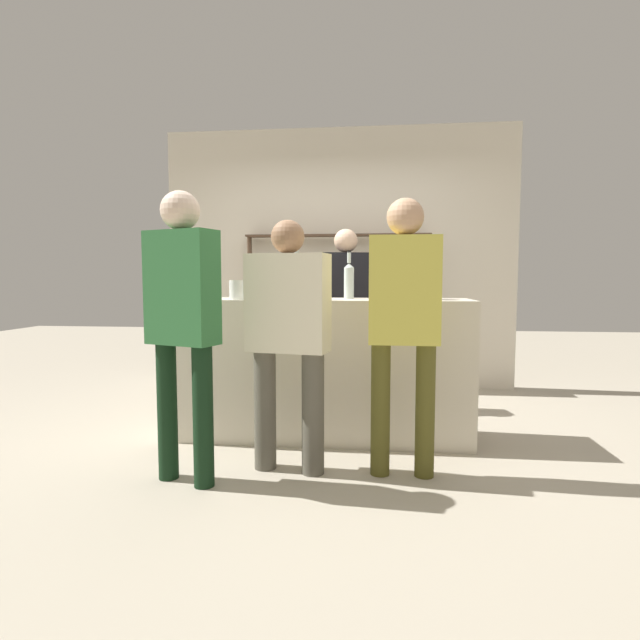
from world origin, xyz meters
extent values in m
plane|color=#B2A893|center=(0.00, 0.00, 0.00)|extent=(16.00, 16.00, 0.00)
cube|color=beige|center=(0.00, 0.00, 0.52)|extent=(2.19, 0.54, 1.04)
cube|color=beige|center=(0.00, 1.87, 1.40)|extent=(3.79, 0.12, 2.80)
cylinder|color=#4C3828|center=(-0.95, 1.69, 0.83)|extent=(0.05, 0.05, 1.65)
cylinder|color=#4C3828|center=(0.95, 1.69, 0.83)|extent=(0.05, 0.05, 1.65)
cube|color=#4C3828|center=(0.00, 1.69, 1.64)|extent=(1.96, 0.18, 0.02)
cube|color=#4C3828|center=(0.00, 1.69, 0.91)|extent=(1.96, 0.18, 0.02)
cylinder|color=black|center=(-0.62, 1.69, 1.03)|extent=(0.08, 0.08, 0.22)
cone|color=black|center=(-0.62, 1.69, 1.16)|extent=(0.08, 0.08, 0.04)
cylinder|color=black|center=(-0.62, 1.69, 1.22)|extent=(0.03, 0.03, 0.10)
cylinder|color=maroon|center=(-0.62, 1.69, 1.28)|extent=(0.03, 0.03, 0.01)
cylinder|color=#0F1956|center=(-0.21, 1.69, 1.01)|extent=(0.07, 0.07, 0.19)
cone|color=#0F1956|center=(-0.21, 1.69, 1.13)|extent=(0.07, 0.07, 0.03)
cylinder|color=#0F1956|center=(-0.21, 1.69, 1.18)|extent=(0.03, 0.03, 0.07)
cylinder|color=#232328|center=(-0.21, 1.69, 1.22)|extent=(0.03, 0.03, 0.01)
cylinder|color=black|center=(0.21, 1.69, 1.02)|extent=(0.07, 0.07, 0.21)
cone|color=black|center=(0.21, 1.69, 1.15)|extent=(0.07, 0.07, 0.03)
cylinder|color=black|center=(0.21, 1.69, 1.20)|extent=(0.03, 0.03, 0.08)
cylinder|color=#232328|center=(0.21, 1.69, 1.25)|extent=(0.03, 0.03, 0.01)
cylinder|color=silver|center=(0.62, 1.69, 1.03)|extent=(0.08, 0.08, 0.22)
cone|color=silver|center=(0.62, 1.69, 1.16)|extent=(0.08, 0.08, 0.03)
cylinder|color=silver|center=(0.62, 1.69, 1.22)|extent=(0.03, 0.03, 0.10)
cylinder|color=gold|center=(0.62, 1.69, 1.28)|extent=(0.03, 0.03, 0.01)
cylinder|color=silver|center=(-0.15, -0.12, 1.15)|extent=(0.07, 0.07, 0.24)
cone|color=silver|center=(-0.15, -0.12, 1.29)|extent=(0.07, 0.07, 0.03)
cylinder|color=silver|center=(-0.15, -0.12, 1.35)|extent=(0.03, 0.03, 0.09)
cylinder|color=#232328|center=(-0.15, -0.12, 1.41)|extent=(0.03, 0.03, 0.01)
cylinder|color=silver|center=(0.21, 0.09, 1.15)|extent=(0.07, 0.07, 0.23)
cone|color=silver|center=(0.21, 0.09, 1.28)|extent=(0.07, 0.07, 0.03)
cylinder|color=silver|center=(0.21, 0.09, 1.34)|extent=(0.03, 0.03, 0.08)
cylinder|color=black|center=(0.21, 0.09, 1.39)|extent=(0.03, 0.03, 0.01)
cylinder|color=black|center=(-0.51, -0.06, 1.13)|extent=(0.08, 0.08, 0.19)
cone|color=black|center=(-0.51, -0.06, 1.25)|extent=(0.08, 0.08, 0.04)
cylinder|color=black|center=(-0.51, -0.06, 1.31)|extent=(0.03, 0.03, 0.09)
cylinder|color=black|center=(-0.51, -0.06, 1.36)|extent=(0.03, 0.03, 0.01)
cylinder|color=silver|center=(-0.27, 0.10, 1.04)|extent=(0.06, 0.06, 0.00)
cylinder|color=silver|center=(-0.27, 0.10, 1.08)|extent=(0.01, 0.01, 0.09)
cone|color=silver|center=(-0.27, 0.10, 1.16)|extent=(0.08, 0.08, 0.06)
cylinder|color=black|center=(0.71, 0.01, 1.14)|extent=(0.22, 0.22, 0.20)
cylinder|color=black|center=(0.71, 0.01, 1.24)|extent=(0.23, 0.23, 0.01)
cylinder|color=silver|center=(-0.58, -0.15, 1.11)|extent=(0.12, 0.12, 0.14)
sphere|color=tan|center=(-0.60, -0.13, 1.10)|extent=(0.02, 0.02, 0.02)
sphere|color=tan|center=(-0.61, -0.12, 1.08)|extent=(0.02, 0.02, 0.02)
sphere|color=tan|center=(-0.59, -0.15, 1.07)|extent=(0.02, 0.02, 0.02)
sphere|color=tan|center=(-0.59, -0.13, 1.09)|extent=(0.02, 0.02, 0.02)
sphere|color=tan|center=(-0.56, -0.13, 1.07)|extent=(0.02, 0.02, 0.02)
sphere|color=tan|center=(-0.57, -0.13, 1.09)|extent=(0.02, 0.02, 0.02)
sphere|color=tan|center=(-0.60, -0.14, 1.08)|extent=(0.02, 0.02, 0.02)
sphere|color=tan|center=(-0.58, -0.12, 1.11)|extent=(0.02, 0.02, 0.02)
cylinder|color=brown|center=(0.70, -0.68, 0.40)|extent=(0.12, 0.12, 0.80)
cylinder|color=brown|center=(0.44, -0.68, 0.40)|extent=(0.12, 0.12, 0.80)
cube|color=#D1C64C|center=(0.57, -0.68, 1.12)|extent=(0.41, 0.18, 0.63)
sphere|color=tan|center=(0.57, -0.68, 1.54)|extent=(0.22, 0.22, 0.22)
cylinder|color=black|center=(-0.56, -0.96, 0.41)|extent=(0.12, 0.12, 0.81)
cylinder|color=black|center=(-0.81, -0.88, 0.41)|extent=(0.12, 0.12, 0.81)
cube|color=#2D6B38|center=(-0.69, -0.92, 1.13)|extent=(0.45, 0.31, 0.64)
sphere|color=beige|center=(-0.69, -0.92, 1.57)|extent=(0.22, 0.22, 0.22)
cylinder|color=#575347|center=(0.03, -0.71, 0.37)|extent=(0.14, 0.14, 0.74)
cylinder|color=#575347|center=(-0.27, -0.66, 0.37)|extent=(0.14, 0.14, 0.74)
cube|color=beige|center=(-0.12, -0.68, 1.04)|extent=(0.52, 0.29, 0.59)
sphere|color=#936B4C|center=(-0.12, -0.68, 1.43)|extent=(0.20, 0.20, 0.20)
cylinder|color=black|center=(-0.01, 0.87, 0.40)|extent=(0.13, 0.13, 0.79)
cylinder|color=black|center=(0.28, 0.93, 0.40)|extent=(0.13, 0.13, 0.79)
cube|color=black|center=(0.14, 0.90, 1.10)|extent=(0.49, 0.29, 0.63)
sphere|color=#DBB293|center=(0.14, 0.90, 1.53)|extent=(0.21, 0.21, 0.21)
camera|label=1|loc=(0.40, -3.64, 1.19)|focal=28.00mm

